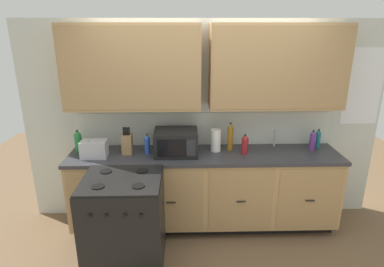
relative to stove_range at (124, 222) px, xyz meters
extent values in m
plane|color=brown|center=(0.83, 0.33, -0.47)|extent=(8.00, 8.00, 0.00)
cube|color=silver|center=(0.83, 0.96, 0.73)|extent=(4.25, 0.05, 2.40)
cube|color=silver|center=(0.83, 0.93, 0.67)|extent=(3.05, 0.01, 0.40)
cube|color=tan|center=(0.05, 0.76, 1.42)|extent=(1.47, 0.34, 0.91)
cube|color=#A58052|center=(0.05, 0.59, 1.42)|extent=(1.44, 0.01, 0.86)
cube|color=tan|center=(1.62, 0.76, 1.42)|extent=(1.47, 0.34, 0.91)
cube|color=#A58052|center=(1.62, 0.59, 1.42)|extent=(1.44, 0.01, 0.86)
cube|color=white|center=(2.71, 0.93, 1.17)|extent=(0.44, 0.01, 0.90)
cube|color=black|center=(0.83, 0.66, -0.42)|extent=(2.99, 0.48, 0.10)
cube|color=tan|center=(0.83, 0.63, 0.03)|extent=(3.05, 0.60, 0.80)
cube|color=#A88354|center=(-0.31, 0.33, 0.03)|extent=(0.70, 0.01, 0.73)
cube|color=black|center=(-0.31, 0.31, 0.02)|extent=(0.10, 0.01, 0.01)
cube|color=#A88354|center=(0.45, 0.33, 0.03)|extent=(0.70, 0.01, 0.73)
cube|color=black|center=(0.45, 0.31, 0.02)|extent=(0.10, 0.01, 0.01)
cube|color=#A88354|center=(1.21, 0.33, 0.03)|extent=(0.70, 0.01, 0.73)
cube|color=black|center=(1.21, 0.31, 0.02)|extent=(0.10, 0.01, 0.01)
cube|color=#A88354|center=(1.98, 0.33, 0.03)|extent=(0.70, 0.01, 0.73)
cube|color=black|center=(1.98, 0.31, 0.02)|extent=(0.10, 0.01, 0.01)
cube|color=#333338|center=(0.83, 0.63, 0.45)|extent=(3.08, 0.63, 0.04)
cube|color=#A8AAAF|center=(1.68, 0.66, 0.45)|extent=(0.56, 0.38, 0.02)
cube|color=black|center=(0.00, 0.00, -0.01)|extent=(0.76, 0.66, 0.92)
cube|color=black|center=(0.00, 0.00, 0.46)|extent=(0.74, 0.65, 0.02)
cylinder|color=black|center=(-0.18, -0.16, 0.47)|extent=(0.12, 0.12, 0.01)
cylinder|color=black|center=(0.18, -0.16, 0.47)|extent=(0.12, 0.12, 0.01)
cylinder|color=black|center=(-0.18, 0.16, 0.47)|extent=(0.12, 0.12, 0.01)
cylinder|color=black|center=(0.18, 0.16, 0.47)|extent=(0.12, 0.12, 0.01)
cylinder|color=black|center=(-0.22, -0.34, 0.28)|extent=(0.03, 0.02, 0.03)
cylinder|color=black|center=(-0.08, -0.34, 0.28)|extent=(0.03, 0.02, 0.03)
cylinder|color=black|center=(0.08, -0.34, 0.28)|extent=(0.03, 0.02, 0.03)
cylinder|color=black|center=(0.22, -0.34, 0.28)|extent=(0.03, 0.02, 0.03)
cube|color=black|center=(0.51, 0.62, 0.61)|extent=(0.48, 0.36, 0.28)
cube|color=black|center=(0.47, 0.44, 0.61)|extent=(0.31, 0.01, 0.19)
cube|color=#28282D|center=(0.67, 0.44, 0.61)|extent=(0.10, 0.01, 0.19)
cube|color=#B7B7BC|center=(-0.39, 0.56, 0.56)|extent=(0.28, 0.18, 0.19)
cube|color=black|center=(-0.44, 0.56, 0.65)|extent=(0.02, 0.13, 0.01)
cube|color=black|center=(-0.34, 0.56, 0.65)|extent=(0.02, 0.13, 0.01)
cube|color=#9C794E|center=(-0.04, 0.67, 0.58)|extent=(0.11, 0.14, 0.22)
cylinder|color=black|center=(-0.07, 0.66, 0.73)|extent=(0.02, 0.02, 0.09)
cylinder|color=black|center=(-0.05, 0.66, 0.73)|extent=(0.02, 0.02, 0.09)
cylinder|color=black|center=(-0.03, 0.66, 0.73)|extent=(0.02, 0.02, 0.09)
cylinder|color=black|center=(-0.01, 0.66, 0.73)|extent=(0.02, 0.02, 0.09)
cylinder|color=#B2B5BA|center=(1.68, 0.84, 0.57)|extent=(0.02, 0.02, 0.20)
cylinder|color=white|center=(0.96, 0.71, 0.60)|extent=(0.12, 0.12, 0.26)
cylinder|color=maroon|center=(1.28, 0.61, 0.56)|extent=(0.08, 0.08, 0.18)
cone|color=maroon|center=(1.28, 0.61, 0.67)|extent=(0.07, 0.07, 0.05)
cylinder|color=black|center=(1.28, 0.61, 0.69)|extent=(0.03, 0.03, 0.02)
cylinder|color=#237A38|center=(-0.61, 0.72, 0.57)|extent=(0.08, 0.08, 0.21)
cone|color=#237A38|center=(-0.61, 0.72, 0.70)|extent=(0.07, 0.07, 0.05)
cylinder|color=black|center=(-0.61, 0.72, 0.72)|extent=(0.03, 0.03, 0.02)
cylinder|color=#1E707A|center=(2.19, 0.80, 0.56)|extent=(0.06, 0.06, 0.18)
cone|color=#1E707A|center=(2.19, 0.80, 0.67)|extent=(0.06, 0.06, 0.04)
cylinder|color=black|center=(2.19, 0.80, 0.68)|extent=(0.02, 0.02, 0.02)
cylinder|color=#9E6619|center=(1.13, 0.74, 0.60)|extent=(0.07, 0.07, 0.27)
cone|color=#9E6619|center=(1.13, 0.74, 0.77)|extent=(0.06, 0.06, 0.07)
cylinder|color=black|center=(1.13, 0.74, 0.79)|extent=(0.02, 0.02, 0.02)
cylinder|color=blue|center=(0.18, 0.64, 0.56)|extent=(0.06, 0.06, 0.19)
cone|color=blue|center=(0.18, 0.64, 0.68)|extent=(0.06, 0.06, 0.05)
cylinder|color=black|center=(0.18, 0.64, 0.69)|extent=(0.02, 0.02, 0.02)
cylinder|color=#663384|center=(2.09, 0.71, 0.56)|extent=(0.07, 0.07, 0.19)
cone|color=#663384|center=(2.09, 0.71, 0.68)|extent=(0.06, 0.06, 0.05)
cylinder|color=black|center=(2.09, 0.71, 0.70)|extent=(0.02, 0.02, 0.02)
camera|label=1|loc=(0.60, -2.79, 1.84)|focal=30.37mm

